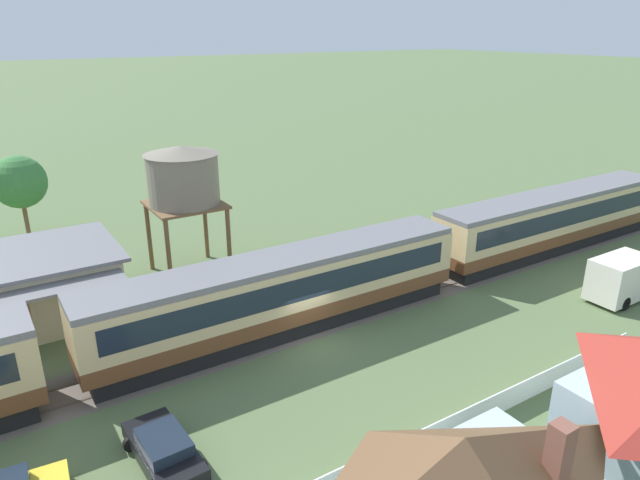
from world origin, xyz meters
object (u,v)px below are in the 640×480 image
(passenger_train, at_px, (288,289))
(yard_tree_0, at_px, (19,182))
(parked_car_black, at_px, (164,449))
(water_tower, at_px, (183,177))
(delivery_truck_cream, at_px, (626,277))
(station_building, at_px, (20,289))

(passenger_train, bearing_deg, yard_tree_0, 113.79)
(yard_tree_0, bearing_deg, parked_car_black, -87.92)
(water_tower, xyz_separation_m, delivery_truck_cream, (20.22, -17.24, -5.05))
(water_tower, bearing_deg, yard_tree_0, 122.95)
(water_tower, relative_size, delivery_truck_cream, 1.55)
(passenger_train, height_order, water_tower, water_tower)
(parked_car_black, bearing_deg, yard_tree_0, -0.60)
(station_building, xyz_separation_m, delivery_truck_cream, (30.15, -15.85, -0.58))
(delivery_truck_cream, xyz_separation_m, yard_tree_0, (-28.27, 29.66, 3.13))
(passenger_train, xyz_separation_m, station_building, (-11.68, 8.40, -0.40))
(station_building, bearing_deg, passenger_train, -35.74)
(passenger_train, distance_m, yard_tree_0, 24.37)
(delivery_truck_cream, distance_m, yard_tree_0, 41.09)
(passenger_train, height_order, yard_tree_0, yard_tree_0)
(delivery_truck_cream, bearing_deg, passenger_train, 158.03)
(delivery_truck_cream, bearing_deg, yard_tree_0, 133.62)
(parked_car_black, bearing_deg, passenger_train, -57.06)
(parked_car_black, distance_m, yard_tree_0, 28.76)
(water_tower, distance_m, parked_car_black, 18.46)
(yard_tree_0, bearing_deg, station_building, -97.77)
(water_tower, bearing_deg, parked_car_black, -113.59)
(parked_car_black, bearing_deg, station_building, 8.57)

